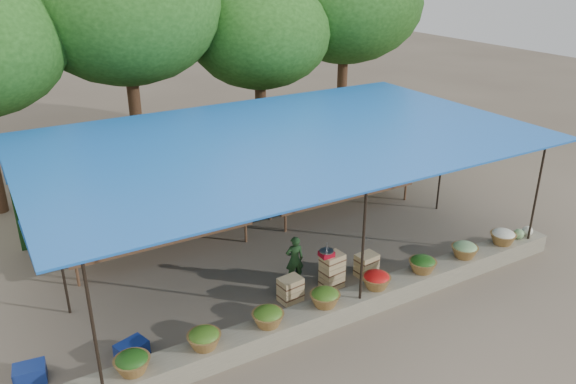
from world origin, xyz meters
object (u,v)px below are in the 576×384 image
weighing_scale (327,253)px  blue_crate_back (30,374)px  crate_counter (331,274)px  blue_crate_front (132,350)px  vendor_seated (295,259)px

weighing_scale → blue_crate_back: size_ratio=0.62×
crate_counter → weighing_scale: size_ratio=7.73×
blue_crate_front → crate_counter: bearing=-15.9°
crate_counter → blue_crate_front: size_ratio=4.69×
weighing_scale → crate_counter: bearing=0.0°
vendor_seated → blue_crate_front: size_ratio=2.09×
vendor_seated → blue_crate_front: 3.76m
blue_crate_front → blue_crate_back: size_ratio=1.03×
blue_crate_front → vendor_seated: bearing=-6.9°
crate_counter → blue_crate_front: 4.21m
vendor_seated → blue_crate_back: vendor_seated is taller
blue_crate_back → vendor_seated: bearing=12.3°
crate_counter → blue_crate_back: (-5.80, 0.13, -0.16)m
crate_counter → weighing_scale: bearing=-180.0°
crate_counter → blue_crate_front: crate_counter is taller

